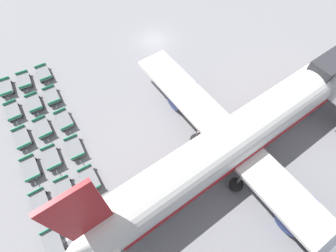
# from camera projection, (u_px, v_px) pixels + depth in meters

# --- Properties ---
(ground_plane) EXTENTS (500.00, 500.00, 0.00)m
(ground_plane) POSITION_uv_depth(u_px,v_px,m) (154.00, 40.00, 36.74)
(ground_plane) COLOR gray
(airplane) EXTENTS (28.89, 37.00, 11.96)m
(airplane) POSITION_uv_depth(u_px,v_px,m) (241.00, 135.00, 24.80)
(airplane) COLOR white
(airplane) RESTS_ON ground_plane
(baggage_dolly_row_near_col_a) EXTENTS (3.37, 1.81, 0.92)m
(baggage_dolly_row_near_col_a) POSITION_uv_depth(u_px,v_px,m) (6.00, 88.00, 31.47)
(baggage_dolly_row_near_col_a) COLOR slate
(baggage_dolly_row_near_col_a) RESTS_ON ground_plane
(baggage_dolly_row_near_col_b) EXTENTS (3.34, 1.69, 0.92)m
(baggage_dolly_row_near_col_b) POSITION_uv_depth(u_px,v_px,m) (13.00, 111.00, 29.59)
(baggage_dolly_row_near_col_b) COLOR slate
(baggage_dolly_row_near_col_b) RESTS_ON ground_plane
(baggage_dolly_row_near_col_c) EXTENTS (3.33, 1.66, 0.92)m
(baggage_dolly_row_near_col_c) POSITION_uv_depth(u_px,v_px,m) (22.00, 138.00, 27.72)
(baggage_dolly_row_near_col_c) COLOR slate
(baggage_dolly_row_near_col_c) RESTS_ON ground_plane
(baggage_dolly_row_near_col_d) EXTENTS (3.34, 1.70, 0.92)m
(baggage_dolly_row_near_col_d) POSITION_uv_depth(u_px,v_px,m) (30.00, 169.00, 25.86)
(baggage_dolly_row_near_col_d) COLOR slate
(baggage_dolly_row_near_col_d) RESTS_ON ground_plane
(baggage_dolly_row_near_col_e) EXTENTS (3.33, 1.67, 0.92)m
(baggage_dolly_row_near_col_e) POSITION_uv_depth(u_px,v_px,m) (41.00, 204.00, 23.99)
(baggage_dolly_row_near_col_e) COLOR slate
(baggage_dolly_row_near_col_e) RESTS_ON ground_plane
(baggage_dolly_row_near_col_f) EXTENTS (3.34, 1.70, 0.92)m
(baggage_dolly_row_near_col_f) POSITION_uv_depth(u_px,v_px,m) (53.00, 244.00, 22.16)
(baggage_dolly_row_near_col_f) COLOR slate
(baggage_dolly_row_near_col_f) RESTS_ON ground_plane
(baggage_dolly_row_mid_a_col_a) EXTENTS (3.38, 1.83, 0.92)m
(baggage_dolly_row_mid_a_col_a) POSITION_uv_depth(u_px,v_px,m) (24.00, 81.00, 32.06)
(baggage_dolly_row_mid_a_col_a) COLOR slate
(baggage_dolly_row_mid_a_col_a) RESTS_ON ground_plane
(baggage_dolly_row_mid_a_col_b) EXTENTS (3.35, 1.72, 0.92)m
(baggage_dolly_row_mid_a_col_b) POSITION_uv_depth(u_px,v_px,m) (34.00, 103.00, 30.21)
(baggage_dolly_row_mid_a_col_b) COLOR slate
(baggage_dolly_row_mid_a_col_b) RESTS_ON ground_plane
(baggage_dolly_row_mid_a_col_c) EXTENTS (3.33, 1.66, 0.92)m
(baggage_dolly_row_mid_a_col_c) POSITION_uv_depth(u_px,v_px,m) (43.00, 128.00, 28.40)
(baggage_dolly_row_mid_a_col_c) COLOR slate
(baggage_dolly_row_mid_a_col_c) RESTS_ON ground_plane
(baggage_dolly_row_mid_a_col_d) EXTENTS (3.35, 1.74, 0.92)m
(baggage_dolly_row_mid_a_col_d) POSITION_uv_depth(u_px,v_px,m) (52.00, 158.00, 26.48)
(baggage_dolly_row_mid_a_col_d) COLOR slate
(baggage_dolly_row_mid_a_col_d) RESTS_ON ground_plane
(baggage_dolly_row_mid_a_col_e) EXTENTS (3.36, 1.77, 0.92)m
(baggage_dolly_row_mid_a_col_e) POSITION_uv_depth(u_px,v_px,m) (65.00, 191.00, 24.65)
(baggage_dolly_row_mid_a_col_e) COLOR slate
(baggage_dolly_row_mid_a_col_e) RESTS_ON ground_plane
(baggage_dolly_row_mid_a_col_f) EXTENTS (3.33, 1.67, 0.92)m
(baggage_dolly_row_mid_a_col_f) POSITION_uv_depth(u_px,v_px,m) (79.00, 231.00, 22.74)
(baggage_dolly_row_mid_a_col_f) COLOR slate
(baggage_dolly_row_mid_a_col_f) RESTS_ON ground_plane
(baggage_dolly_row_mid_b_col_a) EXTENTS (3.35, 1.71, 0.92)m
(baggage_dolly_row_mid_b_col_a) POSITION_uv_depth(u_px,v_px,m) (44.00, 74.00, 32.71)
(baggage_dolly_row_mid_b_col_a) COLOR slate
(baggage_dolly_row_mid_b_col_a) RESTS_ON ground_plane
(baggage_dolly_row_mid_b_col_b) EXTENTS (3.36, 1.74, 0.92)m
(baggage_dolly_row_mid_b_col_b) POSITION_uv_depth(u_px,v_px,m) (52.00, 96.00, 30.78)
(baggage_dolly_row_mid_b_col_b) COLOR slate
(baggage_dolly_row_mid_b_col_b) RESTS_ON ground_plane
(baggage_dolly_row_mid_b_col_c) EXTENTS (3.33, 1.65, 0.92)m
(baggage_dolly_row_mid_b_col_c) POSITION_uv_depth(u_px,v_px,m) (64.00, 120.00, 28.95)
(baggage_dolly_row_mid_b_col_c) COLOR slate
(baggage_dolly_row_mid_b_col_c) RESTS_ON ground_plane
(baggage_dolly_row_mid_b_col_d) EXTENTS (3.36, 1.75, 0.92)m
(baggage_dolly_row_mid_b_col_d) POSITION_uv_depth(u_px,v_px,m) (75.00, 148.00, 27.09)
(baggage_dolly_row_mid_b_col_d) COLOR slate
(baggage_dolly_row_mid_b_col_d) RESTS_ON ground_plane
(baggage_dolly_row_mid_b_col_e) EXTENTS (3.33, 1.67, 0.92)m
(baggage_dolly_row_mid_b_col_e) POSITION_uv_depth(u_px,v_px,m) (90.00, 179.00, 25.26)
(baggage_dolly_row_mid_b_col_e) COLOR slate
(baggage_dolly_row_mid_b_col_e) RESTS_ON ground_plane
(baggage_dolly_row_mid_b_col_f) EXTENTS (3.33, 1.66, 0.92)m
(baggage_dolly_row_mid_b_col_f) POSITION_uv_depth(u_px,v_px,m) (104.00, 215.00, 23.44)
(baggage_dolly_row_mid_b_col_f) COLOR slate
(baggage_dolly_row_mid_b_col_f) RESTS_ON ground_plane
(stand_guidance_stripe) EXTENTS (0.94, 24.34, 0.01)m
(stand_guidance_stripe) POSITION_uv_depth(u_px,v_px,m) (164.00, 174.00, 26.04)
(stand_guidance_stripe) COLOR white
(stand_guidance_stripe) RESTS_ON ground_plane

